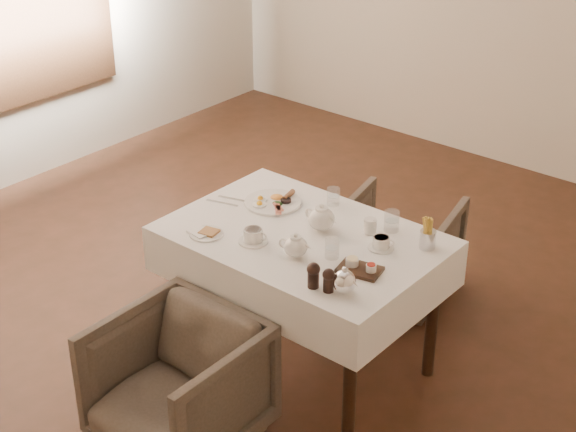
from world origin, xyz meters
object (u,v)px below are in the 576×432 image
(table, at_px, (303,255))
(teapot_centre, at_px, (321,217))
(breakfast_plate, at_px, (274,201))
(armchair_near, at_px, (178,385))
(armchair_far, at_px, (398,248))

(table, xyz_separation_m, teapot_centre, (0.04, 0.09, 0.19))
(breakfast_plate, distance_m, teapot_centre, 0.37)
(breakfast_plate, xyz_separation_m, teapot_centre, (0.36, -0.07, 0.06))
(table, height_order, breakfast_plate, breakfast_plate)
(armchair_near, distance_m, teapot_centre, 1.02)
(table, height_order, armchair_near, table)
(armchair_near, xyz_separation_m, teapot_centre, (0.12, 0.87, 0.52))
(armchair_near, height_order, armchair_far, armchair_near)
(armchair_near, relative_size, armchair_far, 1.06)
(armchair_near, xyz_separation_m, armchair_far, (0.07, 1.66, -0.02))
(armchair_near, bearing_deg, breakfast_plate, 103.78)
(armchair_near, bearing_deg, armchair_far, 87.06)
(teapot_centre, bearing_deg, armchair_far, 92.75)
(armchair_near, bearing_deg, table, 83.89)
(teapot_centre, bearing_deg, table, -116.04)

